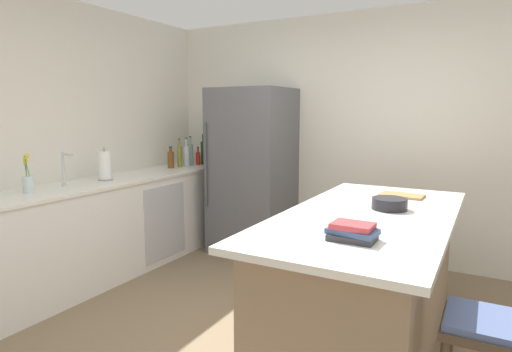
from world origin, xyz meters
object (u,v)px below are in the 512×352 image
at_px(olive_oil_bottle, 180,156).
at_px(wine_bottle, 204,152).
at_px(mixing_bowl, 389,204).
at_px(refrigerator, 253,171).
at_px(gin_bottle, 190,154).
at_px(cookbook_stack, 353,232).
at_px(bar_stool, 485,345).
at_px(sink_faucet, 64,168).
at_px(cutting_board, 402,195).
at_px(paper_towel_roll, 105,166).
at_px(kitchen_island, 366,280).
at_px(soda_bottle, 187,156).
at_px(whiskey_bottle, 171,159).
at_px(hot_sauce_bottle, 198,158).
at_px(flower_vase, 28,181).

bearing_deg(olive_oil_bottle, wine_bottle, 78.16).
bearing_deg(mixing_bowl, refrigerator, 145.08).
bearing_deg(gin_bottle, cookbook_stack, -37.76).
relative_size(bar_stool, sink_faucet, 2.27).
bearing_deg(cutting_board, sink_faucet, -159.48).
bearing_deg(paper_towel_roll, mixing_bowl, 2.06).
relative_size(wine_bottle, gin_bottle, 1.06).
bearing_deg(mixing_bowl, olive_oil_bottle, 158.76).
height_order(sink_faucet, mixing_bowl, sink_faucet).
xyz_separation_m(kitchen_island, bar_stool, (0.71, -0.70, 0.09)).
height_order(sink_faucet, soda_bottle, soda_bottle).
relative_size(sink_faucet, cookbook_stack, 1.16).
distance_m(refrigerator, olive_oil_bottle, 0.90).
distance_m(whiskey_bottle, cookbook_stack, 3.14).
bearing_deg(cookbook_stack, refrigerator, 130.57).
height_order(refrigerator, olive_oil_bottle, refrigerator).
height_order(bar_stool, paper_towel_roll, paper_towel_roll).
bearing_deg(paper_towel_roll, refrigerator, 56.89).
bearing_deg(soda_bottle, refrigerator, 7.74).
distance_m(paper_towel_roll, olive_oil_bottle, 1.11).
distance_m(kitchen_island, soda_bottle, 2.87).
height_order(hot_sauce_bottle, mixing_bowl, hot_sauce_bottle).
bearing_deg(gin_bottle, olive_oil_bottle, -97.20).
bearing_deg(olive_oil_bottle, cookbook_stack, -35.00).
bearing_deg(whiskey_bottle, flower_vase, -89.79).
bearing_deg(gin_bottle, flower_vase, -91.56).
distance_m(bar_stool, hot_sauce_bottle, 3.87).
distance_m(sink_faucet, mixing_bowl, 2.71).
height_order(paper_towel_roll, soda_bottle, soda_bottle).
xyz_separation_m(hot_sauce_bottle, whiskey_bottle, (-0.10, -0.39, 0.02)).
height_order(flower_vase, paper_towel_roll, flower_vase).
distance_m(soda_bottle, mixing_bowl, 2.82).
bearing_deg(mixing_bowl, gin_bottle, 155.31).
relative_size(soda_bottle, cutting_board, 1.02).
relative_size(refrigerator, olive_oil_bottle, 5.43).
relative_size(kitchen_island, paper_towel_roll, 6.89).
xyz_separation_m(paper_towel_roll, cookbook_stack, (2.60, -0.71, -0.10)).
bearing_deg(whiskey_bottle, kitchen_island, -22.87).
relative_size(sink_faucet, gin_bottle, 0.85).
bearing_deg(wine_bottle, cookbook_stack, -40.97).
xyz_separation_m(paper_towel_roll, mixing_bowl, (2.61, 0.09, -0.10)).
distance_m(sink_faucet, cutting_board, 2.83).
bearing_deg(cookbook_stack, gin_bottle, 142.24).
bearing_deg(soda_bottle, mixing_bowl, -23.22).
bearing_deg(flower_vase, paper_towel_roll, 87.05).
bearing_deg(hot_sauce_bottle, flower_vase, -92.58).
bearing_deg(hot_sauce_bottle, soda_bottle, -100.51).
bearing_deg(olive_oil_bottle, paper_towel_roll, -89.73).
distance_m(kitchen_island, mixing_bowl, 0.53).
distance_m(gin_bottle, mixing_bowl, 2.86).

